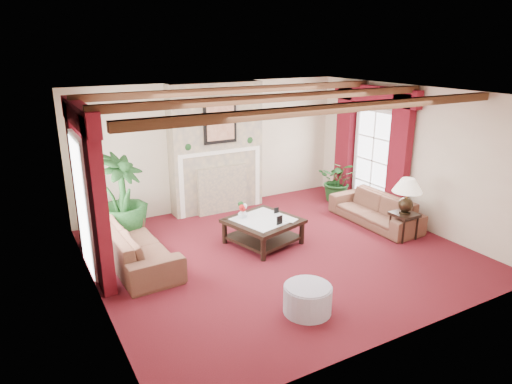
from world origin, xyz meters
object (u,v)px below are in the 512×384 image
sofa_left (135,239)px  sofa_right (375,205)px  coffee_table (263,231)px  potted_palm (124,216)px  side_table (403,226)px  ottoman (307,299)px

sofa_left → sofa_right: (4.63, -0.59, -0.04)m
sofa_left → coffee_table: bearing=-101.3°
sofa_right → potted_palm: potted_palm is taller
coffee_table → side_table: side_table is taller
sofa_right → ottoman: size_ratio=3.04×
side_table → ottoman: (-2.95, -1.14, -0.06)m
potted_palm → ottoman: potted_palm is taller
sofa_right → potted_palm: (-4.55, 1.66, 0.06)m
ottoman → coffee_table: bearing=75.0°
potted_palm → ottoman: (1.52, -3.63, -0.26)m
sofa_left → potted_palm: bearing=-6.4°
sofa_right → potted_palm: size_ratio=1.11×
sofa_left → sofa_right: 4.67m
sofa_left → sofa_right: bearing=-99.6°
coffee_table → ottoman: bearing=-120.3°
sofa_right → sofa_left: bearing=-97.9°
sofa_left → ottoman: bearing=-150.3°
sofa_left → potted_palm: 1.08m
ottoman → potted_palm: bearing=112.8°
sofa_left → ottoman: sofa_left is taller
sofa_right → coffee_table: sofa_right is taller
sofa_left → potted_palm: size_ratio=1.24×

